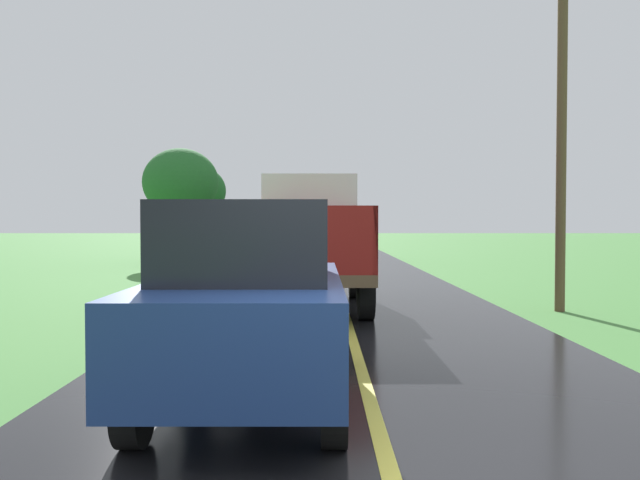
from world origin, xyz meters
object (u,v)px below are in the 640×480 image
at_px(roadside_tree_mid_right, 196,191).
at_px(following_car, 249,300).
at_px(utility_pole_roadside, 560,106).
at_px(banana_truck_near, 308,239).
at_px(banana_truck_far, 314,230).
at_px(roadside_tree_near_left, 179,183).

xyz_separation_m(roadside_tree_mid_right, following_car, (5.25, -24.65, -2.24)).
height_order(utility_pole_roadside, following_car, utility_pole_roadside).
bearing_deg(banana_truck_near, utility_pole_roadside, -9.52).
xyz_separation_m(banana_truck_far, roadside_tree_mid_right, (-5.72, 1.14, 1.86)).
height_order(banana_truck_near, banana_truck_far, same).
distance_m(banana_truck_near, banana_truck_far, 15.83).
distance_m(utility_pole_roadside, roadside_tree_near_left, 17.89).
xyz_separation_m(utility_pole_roadside, roadside_tree_near_left, (-10.83, 14.23, -0.67)).
height_order(banana_truck_near, roadside_tree_near_left, roadside_tree_near_left).
height_order(banana_truck_far, following_car, banana_truck_far).
distance_m(banana_truck_far, roadside_tree_mid_right, 6.12).
distance_m(roadside_tree_near_left, following_car, 21.83).
bearing_deg(utility_pole_roadside, banana_truck_far, 106.94).
distance_m(utility_pole_roadside, following_car, 9.32).
height_order(banana_truck_far, roadside_tree_near_left, roadside_tree_near_left).
distance_m(utility_pole_roadside, roadside_tree_mid_right, 20.87).
bearing_deg(banana_truck_near, following_car, -93.24).
distance_m(banana_truck_far, roadside_tree_near_left, 6.58).
bearing_deg(roadside_tree_near_left, roadside_tree_mid_right, 89.52).
height_order(banana_truck_near, utility_pole_roadside, utility_pole_roadside).
bearing_deg(banana_truck_near, banana_truck_far, 89.88).
relative_size(banana_truck_near, utility_pole_roadside, 0.75).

